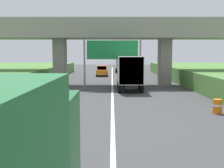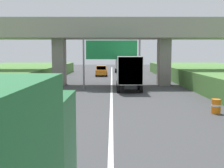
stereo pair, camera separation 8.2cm
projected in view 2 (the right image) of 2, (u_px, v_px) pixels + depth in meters
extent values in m
cube|color=white|center=(112.00, 94.00, 25.69)|extent=(0.20, 102.23, 0.01)
cube|color=gray|center=(112.00, 34.00, 32.78)|extent=(40.00, 4.80, 1.10)
cube|color=gray|center=(112.00, 22.00, 30.46)|extent=(40.00, 0.36, 1.10)
cube|color=gray|center=(112.00, 26.00, 34.87)|extent=(40.00, 0.36, 1.10)
cube|color=gray|center=(60.00, 62.00, 33.15)|extent=(1.30, 2.20, 5.42)
cube|color=gray|center=(165.00, 62.00, 33.12)|extent=(1.30, 2.20, 5.42)
cylinder|color=slate|center=(85.00, 65.00, 28.80)|extent=(0.18, 0.18, 5.12)
cylinder|color=slate|center=(140.00, 65.00, 28.79)|extent=(0.18, 0.18, 5.12)
cube|color=#167238|center=(112.00, 50.00, 28.63)|extent=(5.20, 0.12, 1.90)
cube|color=white|center=(112.00, 50.00, 28.62)|extent=(4.89, 0.01, 1.67)
cube|color=#236B38|center=(10.00, 157.00, 4.98)|extent=(2.10, 2.10, 2.10)
cube|color=#2D3842|center=(27.00, 125.00, 5.96)|extent=(1.89, 0.06, 0.90)
cube|color=black|center=(129.00, 83.00, 29.18)|extent=(1.10, 7.30, 0.36)
cube|color=red|center=(128.00, 70.00, 31.63)|extent=(2.10, 2.10, 2.10)
cube|color=#2D3842|center=(127.00, 67.00, 32.61)|extent=(1.89, 0.06, 0.90)
cube|color=silver|center=(130.00, 69.00, 27.98)|extent=(2.30, 5.20, 2.60)
cube|color=#A8A8A4|center=(131.00, 71.00, 25.41)|extent=(2.21, 0.04, 2.50)
cylinder|color=black|center=(119.00, 82.00, 31.79)|extent=(0.30, 0.96, 0.96)
cylinder|color=black|center=(136.00, 82.00, 31.78)|extent=(0.30, 0.96, 0.96)
cylinder|color=black|center=(119.00, 88.00, 26.74)|extent=(0.30, 0.96, 0.96)
cylinder|color=black|center=(142.00, 88.00, 26.73)|extent=(0.30, 0.96, 0.96)
cylinder|color=black|center=(119.00, 86.00, 28.42)|extent=(0.30, 0.96, 0.96)
cylinder|color=black|center=(140.00, 86.00, 28.41)|extent=(0.30, 0.96, 0.96)
cube|color=black|center=(122.00, 69.00, 56.62)|extent=(1.10, 7.30, 0.36)
cube|color=silver|center=(121.00, 62.00, 59.07)|extent=(2.10, 2.10, 2.10)
cube|color=#2D3842|center=(121.00, 61.00, 60.05)|extent=(1.89, 0.06, 0.90)
cube|color=silver|center=(122.00, 62.00, 55.41)|extent=(2.30, 5.20, 2.60)
cube|color=#A8A8A6|center=(122.00, 62.00, 52.85)|extent=(2.21, 0.04, 2.50)
cylinder|color=black|center=(117.00, 69.00, 59.22)|extent=(0.30, 0.96, 0.96)
cylinder|color=black|center=(126.00, 69.00, 59.22)|extent=(0.30, 0.96, 0.96)
cylinder|color=black|center=(117.00, 70.00, 54.17)|extent=(0.30, 0.96, 0.96)
cylinder|color=black|center=(128.00, 70.00, 54.17)|extent=(0.30, 0.96, 0.96)
cylinder|color=black|center=(117.00, 70.00, 55.85)|extent=(0.30, 0.96, 0.96)
cylinder|color=black|center=(127.00, 70.00, 55.85)|extent=(0.30, 0.96, 0.96)
cube|color=orange|center=(102.00, 72.00, 46.52)|extent=(1.76, 4.10, 0.76)
cube|color=orange|center=(102.00, 68.00, 46.29)|extent=(1.56, 1.90, 0.64)
cube|color=#2D3842|center=(102.00, 68.00, 45.38)|extent=(1.44, 0.06, 0.54)
cylinder|color=black|center=(98.00, 74.00, 47.82)|extent=(0.22, 0.64, 0.64)
cylinder|color=black|center=(107.00, 74.00, 47.82)|extent=(0.22, 0.64, 0.64)
cylinder|color=black|center=(97.00, 75.00, 45.30)|extent=(0.22, 0.64, 0.64)
cylinder|color=black|center=(107.00, 75.00, 45.29)|extent=(0.22, 0.64, 0.64)
cylinder|color=orange|center=(217.00, 106.00, 17.41)|extent=(0.56, 0.56, 0.90)
cylinder|color=white|center=(217.00, 105.00, 17.40)|extent=(0.57, 0.57, 0.12)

